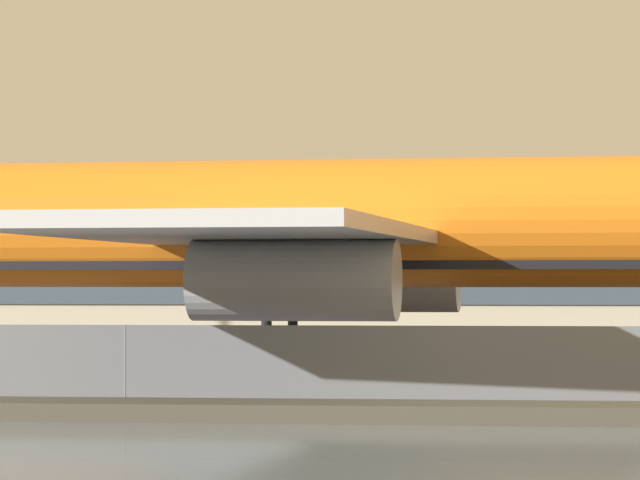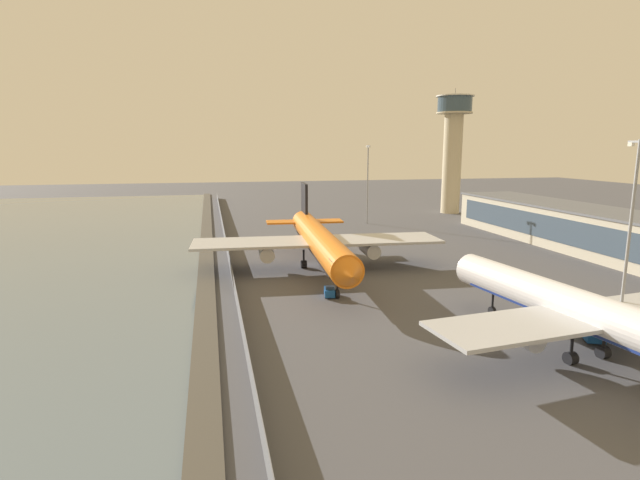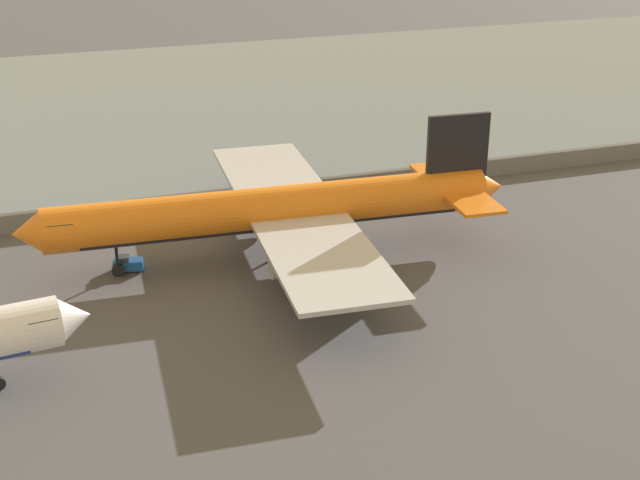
# 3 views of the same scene
# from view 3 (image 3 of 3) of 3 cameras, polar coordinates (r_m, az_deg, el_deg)

# --- Properties ---
(ground_plane) EXTENTS (500.00, 500.00, 0.00)m
(ground_plane) POSITION_cam_3_polar(r_m,az_deg,el_deg) (103.40, 0.03, -0.61)
(ground_plane) COLOR #4C4C51
(waterfront_lagoon) EXTENTS (320.00, 98.00, 0.01)m
(waterfront_lagoon) POSITION_cam_3_polar(r_m,az_deg,el_deg) (168.52, -7.77, 8.93)
(waterfront_lagoon) COLOR slate
(waterfront_lagoon) RESTS_ON ground
(shoreline_seawall) EXTENTS (320.00, 3.00, 0.50)m
(shoreline_seawall) POSITION_cam_3_polar(r_m,az_deg,el_deg) (121.44, -3.05, 3.31)
(shoreline_seawall) COLOR #474238
(shoreline_seawall) RESTS_ON ground
(perimeter_fence) EXTENTS (280.00, 0.10, 2.48)m
(perimeter_fence) POSITION_cam_3_polar(r_m,az_deg,el_deg) (117.03, -2.47, 3.03)
(perimeter_fence) COLOR slate
(perimeter_fence) RESTS_ON ground
(cargo_jet_orange) EXTENTS (55.63, 48.08, 15.33)m
(cargo_jet_orange) POSITION_cam_3_polar(r_m,az_deg,el_deg) (99.19, -2.54, 1.95)
(cargo_jet_orange) COLOR orange
(cargo_jet_orange) RESTS_ON ground
(baggage_tug) EXTENTS (3.43, 2.14, 1.80)m
(baggage_tug) POSITION_cam_3_polar(r_m,az_deg,el_deg) (100.17, -12.20, -1.52)
(baggage_tug) COLOR #19519E
(baggage_tug) RESTS_ON ground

